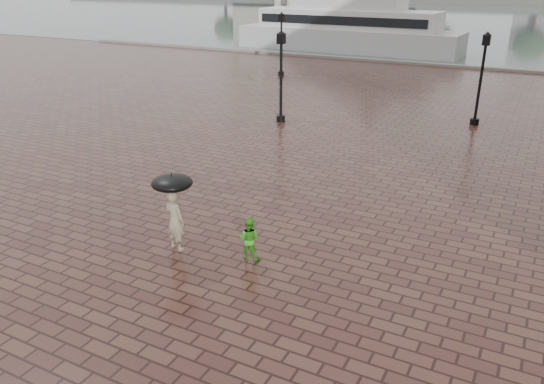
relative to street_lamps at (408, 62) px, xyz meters
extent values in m
plane|color=#391D19|center=(1.50, -17.50, -2.33)|extent=(300.00, 300.00, 0.00)
plane|color=#4A555A|center=(1.50, 74.50, -2.33)|extent=(240.00, 240.00, 0.00)
cube|color=slate|center=(1.50, 14.50, -2.33)|extent=(80.00, 0.60, 0.30)
cylinder|color=black|center=(-4.50, -7.50, -2.18)|extent=(0.44, 0.44, 0.30)
cylinder|color=black|center=(-4.50, -7.50, -0.33)|extent=(0.14, 0.14, 4.00)
cube|color=black|center=(-4.50, -7.50, 1.82)|extent=(0.35, 0.35, 0.50)
sphere|color=beige|center=(-4.50, -7.50, 1.82)|extent=(0.28, 0.28, 0.28)
cylinder|color=black|center=(4.50, -3.50, -2.18)|extent=(0.44, 0.44, 0.30)
cylinder|color=black|center=(4.50, -3.50, -0.33)|extent=(0.14, 0.14, 4.00)
cube|color=black|center=(4.50, -3.50, 1.82)|extent=(0.35, 0.35, 0.50)
sphere|color=beige|center=(4.50, -3.50, 1.82)|extent=(0.28, 0.28, 0.28)
cylinder|color=black|center=(-10.50, 4.50, -2.18)|extent=(0.44, 0.44, 0.30)
cylinder|color=black|center=(-10.50, 4.50, -0.33)|extent=(0.14, 0.14, 4.00)
cube|color=black|center=(-10.50, 4.50, 1.82)|extent=(0.35, 0.35, 0.50)
sphere|color=beige|center=(-10.50, 4.50, 1.82)|extent=(0.28, 0.28, 0.28)
imported|color=gray|center=(-0.87, -21.16, -1.46)|extent=(0.69, 0.52, 1.74)
imported|color=green|center=(1.20, -20.72, -1.73)|extent=(0.64, 0.53, 1.19)
cube|color=silver|center=(-10.98, 20.04, -1.27)|extent=(22.25, 6.16, 2.12)
cube|color=silver|center=(-10.98, 20.04, 0.68)|extent=(17.82, 5.28, 1.77)
cube|color=silver|center=(-10.98, 20.04, 2.26)|extent=(10.74, 4.47, 1.41)
cube|color=black|center=(-11.08, 17.70, 0.68)|extent=(16.76, 0.76, 0.79)
cube|color=black|center=(-10.89, 22.38, 0.68)|extent=(16.76, 0.76, 0.79)
cylinder|color=black|center=(-0.87, -21.16, -0.85)|extent=(0.02, 0.02, 0.95)
ellipsoid|color=black|center=(-0.87, -21.16, -0.36)|extent=(1.10, 1.10, 0.39)
camera|label=1|loc=(7.50, -31.49, 4.75)|focal=35.00mm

